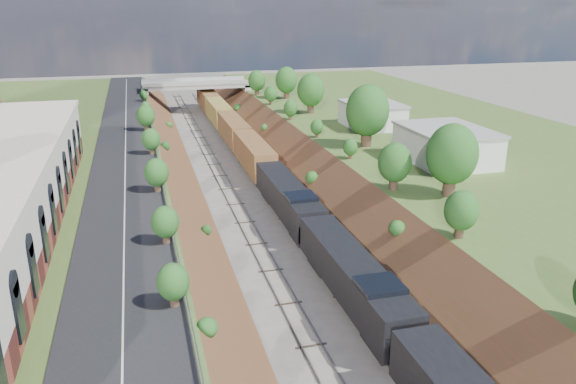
% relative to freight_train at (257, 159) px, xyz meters
% --- Properties ---
extents(platform_right, '(44.00, 180.00, 5.00)m').
position_rel_freight_train_xyz_m(platform_right, '(30.40, -7.38, -0.21)').
color(platform_right, '#425F27').
rests_on(platform_right, ground).
extents(embankment_left, '(10.00, 180.00, 10.00)m').
position_rel_freight_train_xyz_m(embankment_left, '(-13.60, -7.38, -2.71)').
color(embankment_left, brown).
rests_on(embankment_left, ground).
extents(embankment_right, '(10.00, 180.00, 10.00)m').
position_rel_freight_train_xyz_m(embankment_right, '(8.40, -7.38, -2.71)').
color(embankment_right, brown).
rests_on(embankment_right, ground).
extents(rail_left_track, '(1.58, 180.00, 0.18)m').
position_rel_freight_train_xyz_m(rail_left_track, '(-5.20, -7.38, -2.62)').
color(rail_left_track, gray).
rests_on(rail_left_track, ground).
extents(rail_right_track, '(1.58, 180.00, 0.18)m').
position_rel_freight_train_xyz_m(rail_right_track, '(0.00, -7.38, -2.62)').
color(rail_right_track, gray).
rests_on(rail_right_track, ground).
extents(road, '(8.00, 180.00, 0.10)m').
position_rel_freight_train_xyz_m(road, '(-18.10, -7.38, 2.34)').
color(road, black).
rests_on(road, platform_left).
extents(guardrail, '(0.10, 171.00, 0.70)m').
position_rel_freight_train_xyz_m(guardrail, '(-14.00, -7.57, 2.84)').
color(guardrail, '#99999E').
rests_on(guardrail, platform_left).
extents(overpass, '(24.50, 8.30, 7.40)m').
position_rel_freight_train_xyz_m(overpass, '(-2.60, 54.62, 2.20)').
color(overpass, gray).
rests_on(overpass, ground).
extents(white_building_near, '(9.00, 12.00, 4.00)m').
position_rel_freight_train_xyz_m(white_building_near, '(20.90, -15.38, 4.29)').
color(white_building_near, silver).
rests_on(white_building_near, platform_right).
extents(white_building_far, '(8.00, 10.00, 3.60)m').
position_rel_freight_train_xyz_m(white_building_far, '(20.40, 6.62, 4.09)').
color(white_building_far, silver).
rests_on(white_building_far, platform_right).
extents(tree_right_large, '(5.25, 5.25, 7.61)m').
position_rel_freight_train_xyz_m(tree_right_large, '(14.40, -27.38, 6.67)').
color(tree_right_large, '#473323').
rests_on(tree_right_large, platform_right).
extents(tree_left_crest, '(2.45, 2.45, 3.55)m').
position_rel_freight_train_xyz_m(tree_left_crest, '(-14.40, -47.38, 4.33)').
color(tree_left_crest, '#473323').
rests_on(tree_left_crest, platform_left).
extents(freight_train, '(3.27, 131.30, 4.83)m').
position_rel_freight_train_xyz_m(freight_train, '(0.00, 0.00, 0.00)').
color(freight_train, black).
rests_on(freight_train, ground).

